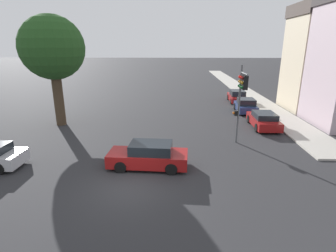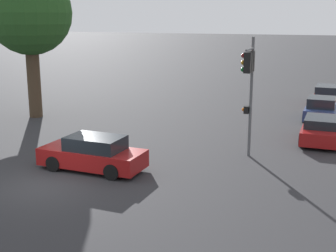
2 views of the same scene
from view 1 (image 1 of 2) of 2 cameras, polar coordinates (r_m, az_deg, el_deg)
name	(u,v)px [view 1 (image 1 of 2)]	position (r m, az deg, el deg)	size (l,w,h in m)	color
ground_plane	(130,186)	(13.77, -8.34, -12.89)	(300.00, 300.00, 0.00)	#28282B
sidewalk_strip	(238,87)	(46.88, 14.93, 8.19)	(3.12, 60.00, 0.13)	#ADA89E
street_tree	(52,49)	(24.72, -23.86, 15.14)	(5.32, 5.32, 9.36)	#423323
traffic_signal	(242,90)	(18.46, 15.72, 7.61)	(0.56, 1.83, 5.60)	#515456
crossing_car_1	(149,156)	(15.35, -4.22, -6.48)	(4.67, 2.09, 1.51)	maroon
parked_car_0	(264,120)	(24.21, 20.09, 1.22)	(2.09, 4.42, 1.35)	maroon
parked_car_1	(246,106)	(29.22, 16.56, 4.24)	(2.11, 3.93, 1.49)	navy
parked_car_2	(237,97)	(34.39, 14.80, 6.23)	(2.11, 4.44, 1.50)	maroon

